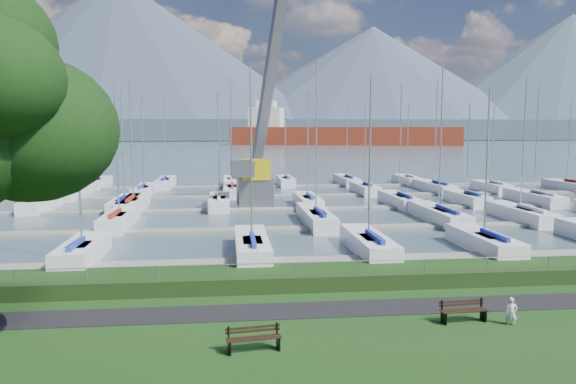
{
  "coord_description": "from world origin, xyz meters",
  "views": [
    {
      "loc": [
        -3.99,
        -24.3,
        7.19
      ],
      "look_at": [
        0.0,
        12.0,
        3.0
      ],
      "focal_mm": 35.0,
      "sensor_mm": 36.0,
      "label": 1
    }
  ],
  "objects": [
    {
      "name": "cargo_ship_mid",
      "position": [
        43.1,
        218.91,
        3.55
      ],
      "size": [
        99.85,
        41.03,
        21.5
      ],
      "rotation": [
        0.0,
        0.0,
        -0.24
      ],
      "color": "maroon",
      "rests_on": "water"
    },
    {
      "name": "mountains",
      "position": [
        7.35,
        404.62,
        46.68
      ],
      "size": [
        1190.0,
        360.0,
        115.0
      ],
      "color": "#3F4F5C",
      "rests_on": "water"
    },
    {
      "name": "foothill",
      "position": [
        0.0,
        330.0,
        6.0
      ],
      "size": [
        900.0,
        80.0,
        12.0
      ],
      "primitive_type": "cube",
      "color": "#3E4E5B",
      "rests_on": "water"
    },
    {
      "name": "bench_left",
      "position": [
        -3.19,
        -6.84,
        0.42
      ],
      "size": [
        1.84,
        0.65,
        0.85
      ],
      "rotation": [
        0.0,
        0.0,
        0.13
      ],
      "color": "black",
      "rests_on": "grass"
    },
    {
      "name": "crane",
      "position": [
        -0.91,
        29.63,
        5.33
      ],
      "size": [
        5.87,
        13.23,
        22.35
      ],
      "rotation": [
        0.0,
        0.0,
        0.06
      ],
      "color": "slate",
      "rests_on": "water"
    },
    {
      "name": "person",
      "position": [
        6.32,
        -5.44,
        0.59
      ],
      "size": [
        0.48,
        0.37,
        1.18
      ],
      "primitive_type": "imported",
      "rotation": [
        0.0,
        0.0,
        -0.21
      ],
      "color": "#BBBCC3",
      "rests_on": "grass"
    },
    {
      "name": "path",
      "position": [
        0.0,
        -3.0,
        0.01
      ],
      "size": [
        160.0,
        2.0,
        0.04
      ],
      "primitive_type": "cube",
      "color": "black",
      "rests_on": "grass"
    },
    {
      "name": "bench_right",
      "position": [
        4.7,
        -4.94,
        0.42
      ],
      "size": [
        1.83,
        0.58,
        0.85
      ],
      "rotation": [
        0.0,
        0.0,
        0.09
      ],
      "color": "black",
      "rests_on": "grass"
    },
    {
      "name": "docks",
      "position": [
        0.0,
        26.0,
        -0.22
      ],
      "size": [
        90.0,
        41.6,
        0.25
      ],
      "color": "slate",
      "rests_on": "water"
    },
    {
      "name": "fence",
      "position": [
        0.0,
        0.0,
        1.2
      ],
      "size": [
        80.0,
        0.04,
        0.04
      ],
      "primitive_type": "cylinder",
      "rotation": [
        0.0,
        1.57,
        0.0
      ],
      "color": "gray",
      "rests_on": "grass"
    },
    {
      "name": "hedge",
      "position": [
        0.0,
        -0.4,
        0.35
      ],
      "size": [
        80.0,
        0.7,
        0.7
      ],
      "primitive_type": "cube",
      "color": "#1D3212",
      "rests_on": "grass"
    },
    {
      "name": "sailboat_fleet",
      "position": [
        -2.58,
        28.69,
        5.45
      ],
      "size": [
        75.85,
        49.69,
        13.22
      ],
      "color": "maroon",
      "rests_on": "water"
    },
    {
      "name": "water",
      "position": [
        0.0,
        260.0,
        -0.4
      ],
      "size": [
        800.0,
        540.0,
        0.2
      ],
      "primitive_type": "cube",
      "color": "#455965"
    }
  ]
}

